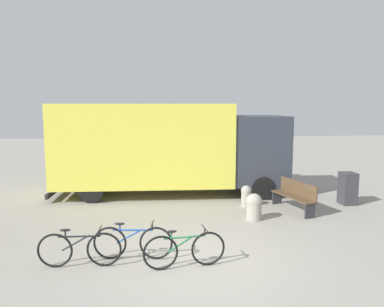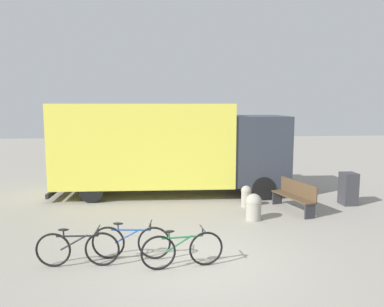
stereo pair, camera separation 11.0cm
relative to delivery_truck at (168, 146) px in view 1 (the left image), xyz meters
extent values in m
plane|color=gray|center=(0.33, -6.09, -1.78)|extent=(60.00, 60.00, 0.00)
cube|color=#EAE04C|center=(-0.84, 0.03, 0.06)|extent=(6.32, 2.68, 2.88)
cube|color=#333842|center=(3.26, -0.12, -0.15)|extent=(2.06, 2.43, 2.45)
cube|color=black|center=(-4.01, 0.15, -1.56)|extent=(0.19, 2.33, 0.16)
cylinder|color=black|center=(3.30, 0.94, -1.37)|extent=(0.82, 0.31, 0.81)
cylinder|color=black|center=(3.22, -1.19, -1.37)|extent=(0.82, 0.31, 0.81)
cylinder|color=black|center=(-2.52, 1.16, -1.37)|extent=(0.82, 0.31, 0.81)
cylinder|color=black|center=(-2.60, -0.97, -1.37)|extent=(0.82, 0.31, 0.81)
cube|color=brown|center=(3.72, -2.64, -1.33)|extent=(0.82, 1.85, 0.04)
cube|color=brown|center=(3.90, -2.60, -1.11)|extent=(0.47, 1.77, 0.48)
cube|color=#2D2D33|center=(3.93, -3.47, -1.56)|extent=(0.34, 0.13, 0.43)
cube|color=#2D2D33|center=(3.52, -1.81, -1.56)|extent=(0.34, 0.13, 0.43)
torus|color=black|center=(-2.53, -6.05, -1.43)|extent=(0.71, 0.08, 0.71)
torus|color=black|center=(-1.56, -6.10, -1.43)|extent=(0.71, 0.08, 0.71)
cylinder|color=black|center=(-2.04, -6.07, -1.14)|extent=(0.83, 0.08, 0.04)
cylinder|color=black|center=(-2.12, -6.07, -1.28)|extent=(0.55, 0.06, 0.33)
cylinder|color=black|center=(-2.31, -6.06, -1.09)|extent=(0.03, 0.03, 0.12)
ellipsoid|color=black|center=(-2.31, -6.06, -1.01)|extent=(0.22, 0.10, 0.05)
cylinder|color=black|center=(-1.63, -6.09, -1.07)|extent=(0.03, 0.03, 0.15)
cylinder|color=black|center=(-1.63, -6.09, -0.99)|extent=(0.05, 0.44, 0.02)
torus|color=black|center=(-1.48, -5.75, -1.43)|extent=(0.71, 0.13, 0.71)
torus|color=black|center=(-0.51, -5.86, -1.43)|extent=(0.71, 0.13, 0.71)
cylinder|color=#1E4C9E|center=(-0.99, -5.81, -1.14)|extent=(0.83, 0.13, 0.04)
cylinder|color=#1E4C9E|center=(-1.07, -5.80, -1.28)|extent=(0.55, 0.10, 0.33)
cylinder|color=#1E4C9E|center=(-1.26, -5.77, -1.09)|extent=(0.03, 0.03, 0.12)
ellipsoid|color=black|center=(-1.26, -5.77, -1.01)|extent=(0.23, 0.11, 0.05)
cylinder|color=black|center=(-0.58, -5.85, -1.07)|extent=(0.03, 0.03, 0.15)
cylinder|color=black|center=(-0.58, -5.85, -0.99)|extent=(0.07, 0.44, 0.02)
torus|color=black|center=(-0.43, -6.40, -1.43)|extent=(0.71, 0.13, 0.71)
torus|color=black|center=(0.54, -6.28, -1.43)|extent=(0.71, 0.13, 0.71)
cylinder|color=#26723F|center=(0.06, -6.34, -1.14)|extent=(0.83, 0.14, 0.04)
cylinder|color=#26723F|center=(-0.02, -6.35, -1.28)|extent=(0.55, 0.11, 0.33)
cylinder|color=#26723F|center=(-0.21, -6.37, -1.09)|extent=(0.03, 0.03, 0.12)
ellipsoid|color=black|center=(-0.21, -6.37, -1.01)|extent=(0.23, 0.12, 0.05)
cylinder|color=black|center=(0.47, -6.29, -1.07)|extent=(0.03, 0.03, 0.15)
cylinder|color=black|center=(0.47, -6.29, -0.99)|extent=(0.08, 0.44, 0.02)
cylinder|color=#9E998C|center=(2.30, -3.40, -1.51)|extent=(0.43, 0.43, 0.53)
sphere|color=#9E998C|center=(2.30, -3.40, -1.25)|extent=(0.45, 0.45, 0.45)
cylinder|color=#9E998C|center=(2.43, -2.01, -1.52)|extent=(0.32, 0.32, 0.51)
sphere|color=#9E998C|center=(2.43, -2.01, -1.27)|extent=(0.34, 0.34, 0.34)
cube|color=#38383D|center=(5.81, -2.09, -1.25)|extent=(0.46, 0.52, 1.05)
camera|label=1|loc=(-0.57, -13.47, 1.47)|focal=35.00mm
camera|label=2|loc=(-0.46, -13.48, 1.47)|focal=35.00mm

